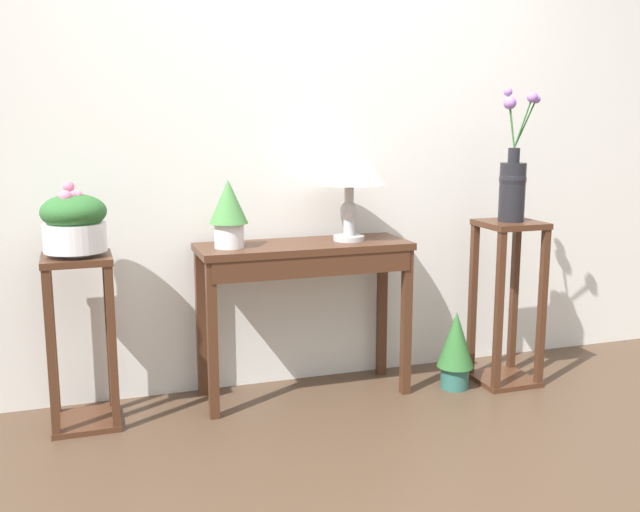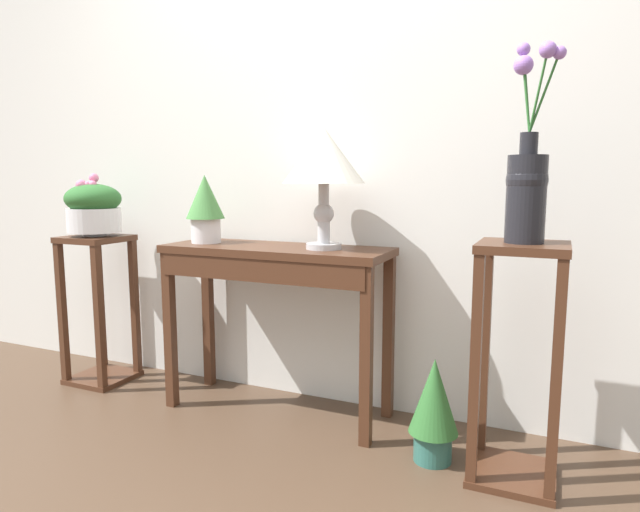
{
  "view_description": "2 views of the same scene",
  "coord_description": "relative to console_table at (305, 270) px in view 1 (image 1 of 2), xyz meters",
  "views": [
    {
      "loc": [
        -1.16,
        -2.09,
        1.39
      ],
      "look_at": [
        -0.03,
        1.26,
        0.72
      ],
      "focal_mm": 41.26,
      "sensor_mm": 36.0,
      "label": 1
    },
    {
      "loc": [
        1.07,
        -0.85,
        1.08
      ],
      "look_at": [
        0.08,
        1.41,
        0.74
      ],
      "focal_mm": 30.55,
      "sensor_mm": 36.0,
      "label": 2
    }
  ],
  "objects": [
    {
      "name": "back_wall_with_art",
      "position": [
        0.1,
        0.3,
        0.75
      ],
      "size": [
        9.0,
        0.1,
        2.8
      ],
      "color": "silver",
      "rests_on": "ground"
    },
    {
      "name": "console_table",
      "position": [
        0.0,
        0.0,
        0.0
      ],
      "size": [
        1.05,
        0.37,
        0.79
      ],
      "color": "#472819",
      "rests_on": "ground"
    },
    {
      "name": "table_lamp",
      "position": [
        0.24,
        0.02,
        0.52
      ],
      "size": [
        0.35,
        0.35,
        0.52
      ],
      "color": "#B7B7BC",
      "rests_on": "console_table"
    },
    {
      "name": "potted_plant_on_console",
      "position": [
        -0.37,
        0.01,
        0.31
      ],
      "size": [
        0.18,
        0.18,
        0.32
      ],
      "color": "silver",
      "rests_on": "console_table"
    },
    {
      "name": "pedestal_stand_left",
      "position": [
        -1.06,
        -0.01,
        -0.26
      ],
      "size": [
        0.3,
        0.3,
        0.79
      ],
      "color": "#472819",
      "rests_on": "ground"
    },
    {
      "name": "planter_bowl_wide_left",
      "position": [
        -1.06,
        -0.01,
        0.29
      ],
      "size": [
        0.28,
        0.28,
        0.33
      ],
      "color": "silver",
      "rests_on": "pedestal_stand_left"
    },
    {
      "name": "pedestal_stand_right",
      "position": [
        1.06,
        -0.15,
        -0.22
      ],
      "size": [
        0.3,
        0.3,
        0.87
      ],
      "color": "#472819",
      "rests_on": "ground"
    },
    {
      "name": "flower_vase_tall_right",
      "position": [
        1.06,
        -0.15,
        0.42
      ],
      "size": [
        0.17,
        0.16,
        0.67
      ],
      "color": "black",
      "rests_on": "pedestal_stand_right"
    },
    {
      "name": "potted_plant_floor",
      "position": [
        0.77,
        -0.15,
        -0.43
      ],
      "size": [
        0.19,
        0.19,
        0.41
      ],
      "color": "#2D665B",
      "rests_on": "ground"
    }
  ]
}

